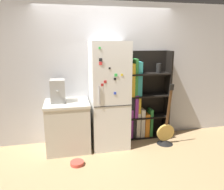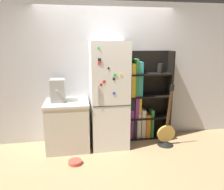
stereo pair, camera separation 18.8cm
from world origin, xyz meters
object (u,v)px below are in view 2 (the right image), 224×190
object	(u,v)px
bookshelf	(143,102)
espresso_machine	(58,90)
refrigerator	(109,95)
pet_bowl	(75,162)
guitar	(166,137)

from	to	relation	value
bookshelf	espresso_machine	distance (m)	1.64
refrigerator	pet_bowl	bearing A→B (deg)	-136.91
refrigerator	pet_bowl	xyz separation A→B (m)	(-0.64, -0.60, -0.92)
refrigerator	espresso_machine	xyz separation A→B (m)	(-0.89, 0.03, 0.12)
guitar	pet_bowl	bearing A→B (deg)	-167.24
espresso_machine	pet_bowl	distance (m)	1.24
refrigerator	guitar	bearing A→B (deg)	-11.93
refrigerator	espresso_machine	bearing A→B (deg)	177.83
espresso_machine	refrigerator	bearing A→B (deg)	-2.17
espresso_machine	guitar	world-z (taller)	espresso_machine
bookshelf	guitar	world-z (taller)	bookshelf
refrigerator	espresso_machine	size ratio (longest dim) A/B	4.81
refrigerator	guitar	xyz separation A→B (m)	(1.03, -0.22, -0.78)
espresso_machine	pet_bowl	xyz separation A→B (m)	(0.25, -0.63, -1.04)
bookshelf	pet_bowl	size ratio (longest dim) A/B	7.99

